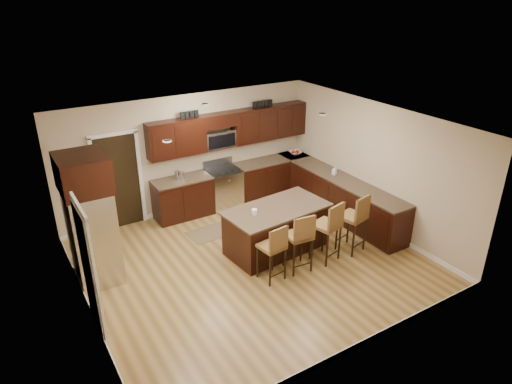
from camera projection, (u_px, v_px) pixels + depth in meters
floor at (252, 262)px, 8.72m from camera, size 6.00×6.00×0.00m
ceiling at (252, 125)px, 7.60m from camera, size 6.00×6.00×0.00m
wall_back at (190, 154)px, 10.29m from camera, size 6.00×0.00×6.00m
wall_left at (79, 243)px, 6.73m from camera, size 0.00×5.50×5.50m
wall_right at (374, 166)px, 9.59m from camera, size 0.00×5.50×5.50m
base_cabinets at (290, 192)px, 10.55m from camera, size 4.02×3.96×0.92m
upper_cabinets at (233, 128)px, 10.46m from camera, size 4.00×0.33×0.80m
range at (224, 187)px, 10.75m from camera, size 0.76×0.64×1.11m
microwave at (219, 139)px, 10.39m from camera, size 0.76×0.31×0.40m
doorway at (119, 182)px, 9.63m from camera, size 0.85×0.03×2.06m
pantry_door at (88, 271)px, 6.65m from camera, size 0.03×0.80×2.04m
letter_decor at (227, 109)px, 10.20m from camera, size 2.20×0.03×0.15m
island at (276, 230)px, 8.97m from camera, size 2.11×1.23×0.92m
stool_left at (274, 247)px, 7.92m from camera, size 0.45×0.45×1.09m
stool_mid at (300, 236)px, 8.16m from camera, size 0.48×0.48×1.17m
stool_right at (329, 225)px, 8.46m from camera, size 0.55×0.55×1.22m
refrigerator at (90, 218)px, 7.75m from camera, size 0.79×0.93×2.35m
floor_mat at (211, 232)px, 9.74m from camera, size 0.98×0.68×0.01m
fruit_bowl at (295, 153)px, 11.53m from camera, size 0.35×0.35×0.08m
soap_bottle at (335, 170)px, 10.26m from camera, size 0.12×0.12×0.20m
canister_tall at (178, 175)px, 9.99m from camera, size 0.12×0.12×0.20m
canister_short at (182, 175)px, 10.05m from camera, size 0.11×0.11×0.16m
island_jar at (254, 212)px, 8.51m from camera, size 0.10×0.10×0.10m
stool_extra at (356, 217)px, 8.77m from camera, size 0.55×0.55×1.22m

